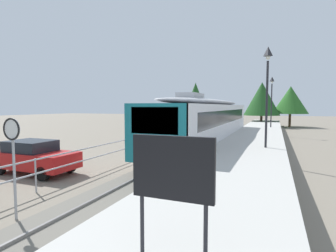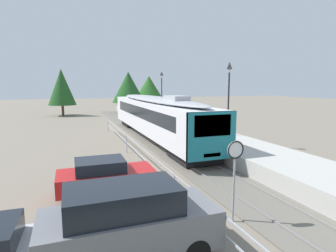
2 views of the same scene
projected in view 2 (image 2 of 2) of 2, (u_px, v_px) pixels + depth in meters
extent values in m
plane|color=slate|center=(128.00, 149.00, 20.16)|extent=(160.00, 160.00, 0.00)
cube|color=#6B665B|center=(167.00, 145.00, 21.18)|extent=(3.20, 60.00, 0.06)
cube|color=slate|center=(158.00, 145.00, 20.92)|extent=(0.08, 60.00, 0.08)
cube|color=slate|center=(176.00, 144.00, 21.41)|extent=(0.08, 60.00, 0.08)
cube|color=silver|center=(155.00, 116.00, 23.76)|extent=(2.80, 20.13, 2.55)
cube|color=#19757F|center=(212.00, 136.00, 14.50)|extent=(2.80, 0.24, 2.55)
cube|color=black|center=(213.00, 126.00, 14.34)|extent=(2.13, 0.08, 1.12)
cube|color=black|center=(155.00, 111.00, 23.70)|extent=(2.82, 16.91, 0.92)
ellipsoid|color=#A8AAAF|center=(155.00, 99.00, 23.54)|extent=(2.69, 19.33, 0.44)
cube|color=#A8AAAF|center=(177.00, 98.00, 18.83)|extent=(1.10, 2.20, 0.36)
cube|color=#EAE5C6|center=(212.00, 155.00, 14.58)|extent=(1.00, 0.10, 0.20)
cube|color=black|center=(192.00, 155.00, 16.86)|extent=(2.24, 3.20, 0.55)
cube|color=black|center=(134.00, 123.00, 31.11)|extent=(2.24, 3.20, 0.55)
cube|color=#B7B5AD|center=(205.00, 137.00, 22.22)|extent=(3.90, 60.00, 0.90)
cylinder|color=#232328|center=(228.00, 104.00, 20.48)|extent=(0.12, 0.12, 4.60)
pyramid|color=#232328|center=(230.00, 65.00, 20.07)|extent=(0.34, 0.34, 0.50)
sphere|color=silver|center=(229.00, 70.00, 20.12)|extent=(0.24, 0.24, 0.24)
cylinder|color=#232328|center=(162.00, 96.00, 34.67)|extent=(0.12, 0.12, 4.60)
pyramid|color=#232328|center=(162.00, 74.00, 34.26)|extent=(0.34, 0.34, 0.50)
sphere|color=silver|center=(162.00, 76.00, 34.31)|extent=(0.24, 0.24, 0.24)
cylinder|color=#9EA0A5|center=(234.00, 190.00, 9.31)|extent=(0.07, 0.07, 2.20)
cylinder|color=white|center=(235.00, 150.00, 9.09)|extent=(0.60, 0.03, 0.60)
torus|color=black|center=(236.00, 150.00, 9.08)|extent=(0.61, 0.05, 0.61)
cube|color=#9EA0A5|center=(174.00, 175.00, 10.59)|extent=(0.05, 36.00, 0.05)
cube|color=#9EA0A5|center=(174.00, 188.00, 10.67)|extent=(0.05, 36.00, 0.05)
cylinder|color=#9EA0A5|center=(174.00, 189.00, 10.68)|extent=(0.06, 0.06, 1.25)
cylinder|color=#9EA0A5|center=(127.00, 144.00, 19.04)|extent=(0.06, 0.06, 1.25)
cylinder|color=#9EA0A5|center=(108.00, 126.00, 27.40)|extent=(0.06, 0.06, 1.25)
cube|color=slate|center=(131.00, 228.00, 7.34)|extent=(4.61, 1.92, 1.00)
cube|color=black|center=(123.00, 199.00, 7.15)|extent=(2.91, 1.69, 0.68)
cylinder|color=black|center=(173.00, 222.00, 8.69)|extent=(0.72, 0.24, 0.72)
cylinder|color=black|center=(196.00, 251.00, 7.15)|extent=(0.72, 0.24, 0.72)
cylinder|color=black|center=(71.00, 240.00, 7.67)|extent=(0.72, 0.24, 0.72)
cylinder|color=black|center=(30.00, 252.00, 7.22)|extent=(0.63, 0.22, 0.62)
cube|color=red|center=(107.00, 179.00, 11.76)|extent=(4.01, 1.79, 0.72)
cube|color=black|center=(100.00, 165.00, 11.59)|extent=(2.01, 1.56, 0.50)
cylinder|color=black|center=(133.00, 178.00, 12.98)|extent=(0.62, 0.20, 0.62)
cylinder|color=black|center=(142.00, 189.00, 11.53)|extent=(0.62, 0.20, 0.62)
cylinder|color=black|center=(74.00, 184.00, 12.10)|extent=(0.62, 0.20, 0.62)
cylinder|color=black|center=(75.00, 198.00, 10.65)|extent=(0.62, 0.20, 0.62)
cylinder|color=brown|center=(129.00, 108.00, 45.97)|extent=(0.36, 0.36, 1.77)
cone|color=#1E4C1E|center=(128.00, 87.00, 45.48)|extent=(5.32, 5.32, 4.99)
cylinder|color=brown|center=(149.00, 106.00, 48.99)|extent=(0.36, 0.36, 2.02)
cone|color=#286023|center=(149.00, 88.00, 48.54)|extent=(5.15, 5.15, 4.15)
cylinder|color=brown|center=(63.00, 110.00, 42.05)|extent=(0.36, 0.36, 1.61)
cone|color=#1E4C1E|center=(62.00, 87.00, 41.54)|extent=(4.05, 4.05, 5.38)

